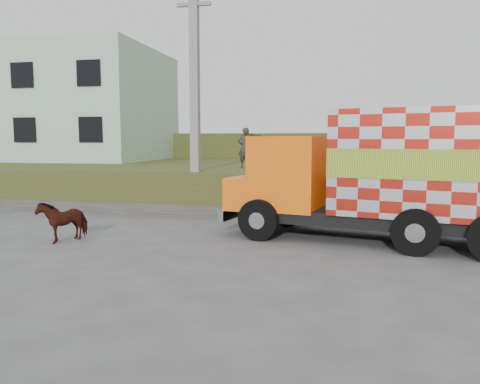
% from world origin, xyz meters
% --- Properties ---
extents(ground, '(120.00, 120.00, 0.00)m').
position_xyz_m(ground, '(0.00, 0.00, 0.00)').
color(ground, '#474749').
rests_on(ground, ground).
extents(embankment, '(40.00, 12.00, 1.50)m').
position_xyz_m(embankment, '(0.00, 10.00, 0.75)').
color(embankment, '#304617').
rests_on(embankment, ground).
extents(embankment_far, '(40.00, 12.00, 3.00)m').
position_xyz_m(embankment_far, '(0.00, 22.00, 1.50)').
color(embankment_far, '#304617').
rests_on(embankment_far, ground).
extents(retaining_strip, '(16.00, 0.50, 0.40)m').
position_xyz_m(retaining_strip, '(-2.00, 4.20, 0.20)').
color(retaining_strip, '#595651').
rests_on(retaining_strip, ground).
extents(building, '(10.00, 8.00, 6.00)m').
position_xyz_m(building, '(-11.00, 13.00, 4.50)').
color(building, '#AAC7AD').
rests_on(building, embankment).
extents(utility_pole, '(1.20, 0.30, 8.00)m').
position_xyz_m(utility_pole, '(-1.00, 4.60, 4.08)').
color(utility_pole, gray).
rests_on(utility_pole, ground).
extents(cargo_truck, '(7.89, 3.99, 3.37)m').
position_xyz_m(cargo_truck, '(5.16, 1.22, 1.74)').
color(cargo_truck, black).
rests_on(cargo_truck, ground).
extents(cow, '(1.05, 1.40, 1.07)m').
position_xyz_m(cow, '(-3.08, -0.33, 0.54)').
color(cow, '#37150D').
rests_on(cow, ground).
extents(pedestrian, '(0.68, 0.55, 1.62)m').
position_xyz_m(pedestrian, '(0.21, 7.43, 2.31)').
color(pedestrian, '#2C2A27').
rests_on(pedestrian, embankment).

